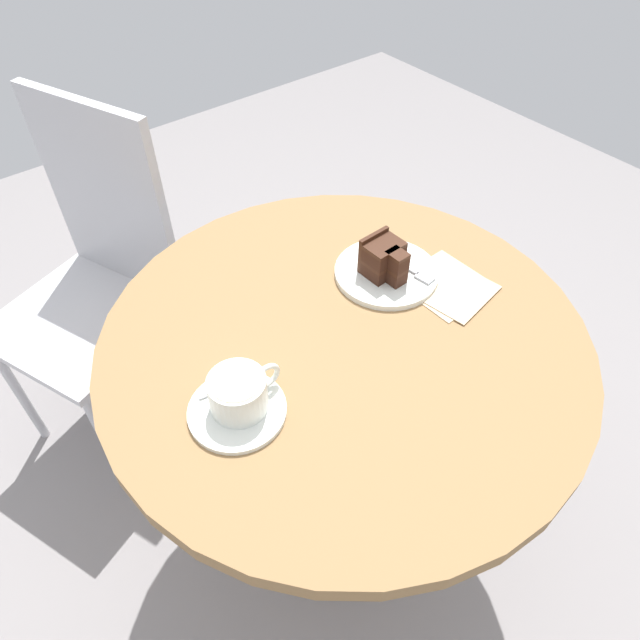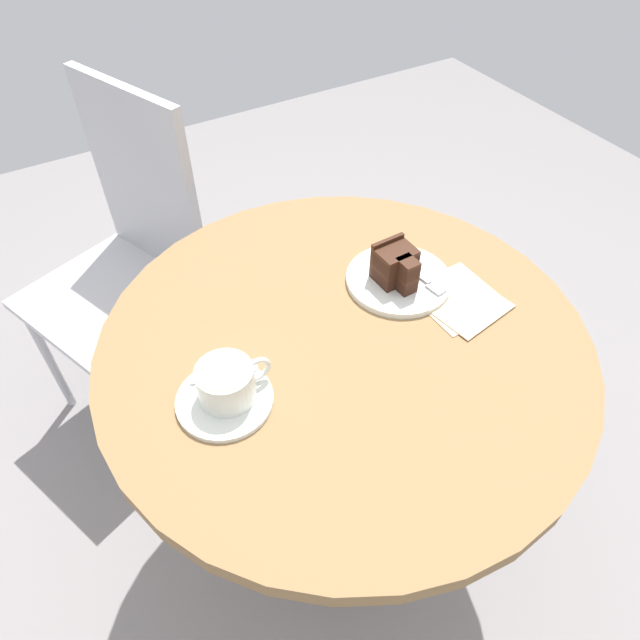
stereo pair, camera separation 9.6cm
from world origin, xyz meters
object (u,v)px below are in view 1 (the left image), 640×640
object	(u,v)px
fork	(410,270)
napkin	(448,287)
cake_plate	(386,273)
cake_slice	(384,259)
saucer	(237,410)
teaspoon	(241,382)
cafe_chair	(98,266)
coffee_cup	(239,392)

from	to	relation	value
fork	napkin	distance (m)	0.08
cake_plate	cake_slice	world-z (taller)	cake_slice
cake_slice	fork	xyz separation A→B (m)	(0.05, -0.03, -0.03)
saucer	teaspoon	bearing A→B (deg)	48.72
fork	cafe_chair	size ratio (longest dim) A/B	0.15
saucer	coffee_cup	world-z (taller)	coffee_cup
cake_plate	cake_slice	distance (m)	0.04
fork	napkin	world-z (taller)	fork
saucer	coffee_cup	size ratio (longest dim) A/B	1.26
cake_plate	napkin	distance (m)	0.12
saucer	teaspoon	world-z (taller)	teaspoon
cake_plate	cafe_chair	distance (m)	0.73
teaspoon	cake_slice	size ratio (longest dim) A/B	1.29
coffee_cup	napkin	world-z (taller)	coffee_cup
napkin	cafe_chair	world-z (taller)	cafe_chair
cake_slice	fork	bearing A→B (deg)	-31.57
coffee_cup	fork	xyz separation A→B (m)	(0.42, 0.06, -0.03)
coffee_cup	cafe_chair	size ratio (longest dim) A/B	0.13
fork	napkin	size ratio (longest dim) A/B	0.81
saucer	cafe_chair	bearing A→B (deg)	88.51
cake_plate	fork	xyz separation A→B (m)	(0.03, -0.03, 0.01)
saucer	cake_slice	distance (m)	0.40
saucer	napkin	bearing A→B (deg)	-1.08
cafe_chair	fork	bearing A→B (deg)	12.09
saucer	fork	world-z (taller)	fork
fork	cafe_chair	xyz separation A→B (m)	(-0.41, 0.62, -0.19)
cake_plate	fork	bearing A→B (deg)	-39.36
teaspoon	cafe_chair	xyz separation A→B (m)	(-0.01, 0.65, -0.19)
saucer	fork	bearing A→B (deg)	8.16
cake_slice	fork	world-z (taller)	cake_slice
coffee_cup	cake_slice	world-z (taller)	cake_slice
fork	teaspoon	bearing A→B (deg)	-95.10
teaspoon	fork	distance (m)	0.40
saucer	cake_plate	bearing A→B (deg)	12.79
fork	cafe_chair	world-z (taller)	cafe_chair
saucer	cake_slice	bearing A→B (deg)	13.06
coffee_cup	teaspoon	xyz separation A→B (m)	(0.02, 0.03, -0.03)
cake_plate	fork	size ratio (longest dim) A/B	1.45
coffee_cup	cake_plate	xyz separation A→B (m)	(0.39, 0.09, -0.03)
saucer	cake_slice	world-z (taller)	cake_slice
cake_plate	cafe_chair	bearing A→B (deg)	122.54
saucer	cake_plate	size ratio (longest dim) A/B	0.77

